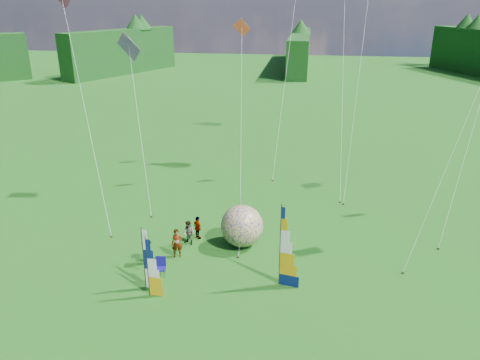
# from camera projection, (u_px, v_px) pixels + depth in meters

# --- Properties ---
(ground) EXTENTS (220.00, 220.00, 0.00)m
(ground) POSITION_uv_depth(u_px,v_px,m) (248.00, 312.00, 23.39)
(ground) COLOR #19550C
(ground) RESTS_ON ground
(treeline_ring) EXTENTS (210.00, 210.00, 8.00)m
(treeline_ring) POSITION_uv_depth(u_px,v_px,m) (249.00, 242.00, 21.92)
(treeline_ring) COLOR #143C16
(treeline_ring) RESTS_ON ground
(feather_banner_main) EXTENTS (1.26, 0.34, 4.68)m
(feather_banner_main) POSITION_uv_depth(u_px,v_px,m) (280.00, 247.00, 24.81)
(feather_banner_main) COLOR #0A1953
(feather_banner_main) RESTS_ON ground
(side_banner_left) EXTENTS (0.94, 0.14, 3.35)m
(side_banner_left) POSITION_uv_depth(u_px,v_px,m) (148.00, 268.00, 24.13)
(side_banner_left) COLOR orange
(side_banner_left) RESTS_ON ground
(side_banner_far) EXTENTS (1.04, 0.17, 3.51)m
(side_banner_far) POSITION_uv_depth(u_px,v_px,m) (144.00, 259.00, 24.77)
(side_banner_far) COLOR white
(side_banner_far) RESTS_ON ground
(bol_inflatable) EXTENTS (3.16, 3.16, 2.67)m
(bol_inflatable) POSITION_uv_depth(u_px,v_px,m) (242.00, 226.00, 29.23)
(bol_inflatable) COLOR navy
(bol_inflatable) RESTS_ON ground
(spectator_a) EXTENTS (0.77, 0.62, 1.83)m
(spectator_a) POSITION_uv_depth(u_px,v_px,m) (177.00, 243.00, 28.05)
(spectator_a) COLOR #66594C
(spectator_a) RESTS_ON ground
(spectator_b) EXTENTS (0.87, 0.68, 1.60)m
(spectator_b) POSITION_uv_depth(u_px,v_px,m) (189.00, 233.00, 29.50)
(spectator_b) COLOR #66594C
(spectator_b) RESTS_ON ground
(spectator_c) EXTENTS (0.46, 1.05, 1.59)m
(spectator_c) POSITION_uv_depth(u_px,v_px,m) (147.00, 252.00, 27.37)
(spectator_c) COLOR #66594C
(spectator_c) RESTS_ON ground
(spectator_d) EXTENTS (0.91, 0.92, 1.56)m
(spectator_d) POSITION_uv_depth(u_px,v_px,m) (198.00, 228.00, 30.22)
(spectator_d) COLOR #66594C
(spectator_d) RESTS_ON ground
(camp_chair) EXTENTS (0.71, 0.71, 1.11)m
(camp_chair) POSITION_uv_depth(u_px,v_px,m) (160.00, 267.00, 26.23)
(camp_chair) COLOR #0E0C5B
(camp_chair) RESTS_ON ground
(kite_whale) EXTENTS (6.12, 15.68, 20.60)m
(kite_whale) POSITION_uv_depth(u_px,v_px,m) (344.00, 55.00, 37.53)
(kite_whale) COLOR black
(kite_whale) RESTS_ON ground
(kite_rainbow_delta) EXTENTS (9.42, 11.04, 13.05)m
(kite_rainbow_delta) POSITION_uv_depth(u_px,v_px,m) (139.00, 118.00, 33.79)
(kite_rainbow_delta) COLOR #F53F65
(kite_rainbow_delta) RESTS_ON ground
(kite_parafoil) EXTENTS (10.66, 11.08, 15.43)m
(kite_parafoil) POSITION_uv_depth(u_px,v_px,m) (458.00, 131.00, 26.08)
(kite_parafoil) COLOR red
(kite_parafoil) RESTS_ON ground
(small_kite_red) EXTENTS (4.11, 8.86, 13.59)m
(small_kite_red) POSITION_uv_depth(u_px,v_px,m) (241.00, 107.00, 35.73)
(small_kite_red) COLOR #DC4728
(small_kite_red) RESTS_ON ground
(small_kite_orange) EXTENTS (4.81, 10.76, 17.85)m
(small_kite_orange) POSITION_uv_depth(u_px,v_px,m) (358.00, 77.00, 35.82)
(small_kite_orange) COLOR #E39300
(small_kite_orange) RESTS_ON ground
(small_kite_yellow) EXTENTS (7.90, 10.92, 12.54)m
(small_kite_yellow) POSITION_uv_depth(u_px,v_px,m) (470.00, 137.00, 30.07)
(small_kite_yellow) COLOR yellow
(small_kite_yellow) RESTS_ON ground
(small_kite_pink) EXTENTS (7.90, 8.59, 15.83)m
(small_kite_pink) POSITION_uv_depth(u_px,v_px,m) (86.00, 109.00, 30.23)
(small_kite_pink) COLOR #C8336D
(small_kite_pink) RESTS_ON ground
(small_kite_green) EXTENTS (4.72, 11.61, 21.80)m
(small_kite_green) POSITION_uv_depth(u_px,v_px,m) (289.00, 44.00, 39.97)
(small_kite_green) COLOR #239F16
(small_kite_green) RESTS_ON ground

